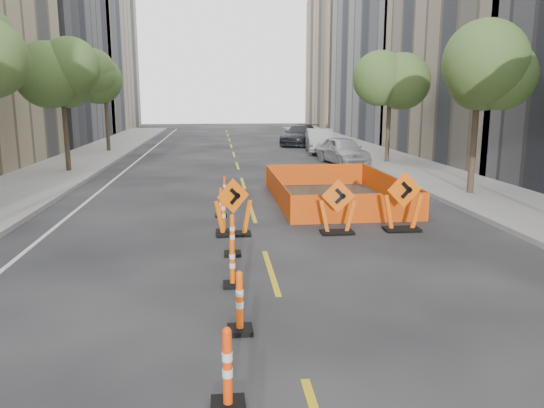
{
  "coord_description": "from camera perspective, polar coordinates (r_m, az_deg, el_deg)",
  "views": [
    {
      "loc": [
        -1.1,
        -6.86,
        3.69
      ],
      "look_at": [
        0.23,
        5.89,
        1.1
      ],
      "focal_mm": 35.0,
      "sensor_mm": 36.0,
      "label": 1
    }
  ],
  "objects": [
    {
      "name": "ground_plane",
      "position": [
        7.87,
        2.93,
        -16.56
      ],
      "size": [
        140.0,
        140.0,
        0.0
      ],
      "primitive_type": "plane",
      "color": "black"
    },
    {
      "name": "parked_car_mid",
      "position": [
        36.15,
        5.18,
        6.78
      ],
      "size": [
        2.18,
        5.0,
        1.6
      ],
      "primitive_type": "imported",
      "rotation": [
        0.0,
        0.0,
        -0.1
      ],
      "color": "#9B9CA1",
      "rests_on": "ground"
    },
    {
      "name": "channelizer_3",
      "position": [
        8.52,
        -3.5,
        -10.48
      ],
      "size": [
        0.4,
        0.4,
        1.03
      ],
      "primitive_type": null,
      "color": "#FD520A",
      "rests_on": "ground"
    },
    {
      "name": "parked_car_near",
      "position": [
        30.19,
        7.61,
        5.76
      ],
      "size": [
        2.56,
        4.74,
        1.53
      ],
      "primitive_type": "imported",
      "rotation": [
        0.0,
        0.0,
        0.17
      ],
      "color": "#ADAEAF",
      "rests_on": "ground"
    },
    {
      "name": "chevron_sign_center",
      "position": [
        14.56,
        7.08,
        -0.28
      ],
      "size": [
        1.08,
        0.72,
        1.52
      ],
      "primitive_type": null,
      "rotation": [
        0.0,
        0.0,
        -0.12
      ],
      "color": "#E75309",
      "rests_on": "ground"
    },
    {
      "name": "tree_r_b",
      "position": [
        21.14,
        21.34,
        12.92
      ],
      "size": [
        2.8,
        2.8,
        5.95
      ],
      "color": "#382B1E",
      "rests_on": "ground"
    },
    {
      "name": "safety_fence",
      "position": [
        19.34,
        6.64,
        1.68
      ],
      "size": [
        4.24,
        7.14,
        0.89
      ],
      "primitive_type": null,
      "rotation": [
        0.0,
        0.0,
        0.01
      ],
      "color": "#FA4A0D",
      "rests_on": "ground"
    },
    {
      "name": "bld_right_e",
      "position": [
        68.06,
        9.83,
        14.88
      ],
      "size": [
        12.0,
        14.0,
        16.0
      ],
      "primitive_type": "cube",
      "color": "tan",
      "rests_on": "ground"
    },
    {
      "name": "bld_left_d",
      "position": [
        48.84,
        -25.77,
        14.2
      ],
      "size": [
        12.0,
        16.0,
        14.0
      ],
      "primitive_type": "cube",
      "color": "#4C4C51",
      "rests_on": "ground"
    },
    {
      "name": "chevron_sign_left",
      "position": [
        14.31,
        -4.2,
        -0.33
      ],
      "size": [
        1.21,
        1.0,
        1.57
      ],
      "primitive_type": null,
      "rotation": [
        0.0,
        0.0,
        0.43
      ],
      "color": "#FF660A",
      "rests_on": "ground"
    },
    {
      "name": "tree_r_c",
      "position": [
        30.4,
        12.59,
        12.72
      ],
      "size": [
        2.8,
        2.8,
        5.95
      ],
      "color": "#382B1E",
      "rests_on": "ground"
    },
    {
      "name": "channelizer_4",
      "position": [
        10.52,
        -4.29,
        -6.38
      ],
      "size": [
        0.38,
        0.38,
        0.96
      ],
      "primitive_type": null,
      "color": "#D65309",
      "rests_on": "ground"
    },
    {
      "name": "chevron_sign_right",
      "position": [
        15.21,
        13.93,
        0.27
      ],
      "size": [
        1.2,
        0.81,
        1.68
      ],
      "primitive_type": null,
      "rotation": [
        0.0,
        0.0,
        0.13
      ],
      "color": "#FF5D0A",
      "rests_on": "ground"
    },
    {
      "name": "parked_car_far",
      "position": [
        41.7,
        3.05,
        7.4
      ],
      "size": [
        4.12,
        5.84,
        1.57
      ],
      "primitive_type": "imported",
      "rotation": [
        0.0,
        0.0,
        -0.4
      ],
      "color": "black",
      "rests_on": "ground"
    },
    {
      "name": "sidewalk_right",
      "position": [
        21.7,
        21.91,
        0.99
      ],
      "size": [
        4.0,
        90.0,
        0.15
      ],
      "primitive_type": "cube",
      "color": "gray",
      "rests_on": "ground"
    },
    {
      "name": "bld_left_e",
      "position": [
        64.76,
        -21.0,
        16.28
      ],
      "size": [
        12.0,
        20.0,
        20.0
      ],
      "primitive_type": "cube",
      "color": "gray",
      "rests_on": "ground"
    },
    {
      "name": "channelizer_8",
      "position": [
        18.74,
        -5.13,
        1.52
      ],
      "size": [
        0.38,
        0.38,
        0.97
      ],
      "primitive_type": null,
      "color": "#EA3D09",
      "rests_on": "ground"
    },
    {
      "name": "tree_l_c",
      "position": [
        27.85,
        -21.66,
        12.35
      ],
      "size": [
        2.8,
        2.8,
        5.95
      ],
      "color": "#382B1E",
      "rests_on": "ground"
    },
    {
      "name": "tree_l_d",
      "position": [
        37.59,
        -17.54,
        12.17
      ],
      "size": [
        2.8,
        2.8,
        5.95
      ],
      "color": "#382B1E",
      "rests_on": "ground"
    },
    {
      "name": "bld_right_d",
      "position": [
        50.82,
        15.78,
        18.14
      ],
      "size": [
        12.0,
        18.0,
        20.0
      ],
      "primitive_type": "cube",
      "color": "gray",
      "rests_on": "ground"
    },
    {
      "name": "channelizer_7",
      "position": [
        16.67,
        -5.52,
        0.18
      ],
      "size": [
        0.36,
        0.36,
        0.92
      ],
      "primitive_type": null,
      "color": "#FF5B0A",
      "rests_on": "ground"
    },
    {
      "name": "bld_right_c",
      "position": [
        35.76,
        25.51,
        15.66
      ],
      "size": [
        12.0,
        16.0,
        14.0
      ],
      "primitive_type": "cube",
      "color": "gray",
      "rests_on": "ground"
    },
    {
      "name": "channelizer_6",
      "position": [
        14.58,
        -5.26,
        -1.07
      ],
      "size": [
        0.43,
        0.43,
        1.1
      ],
      "primitive_type": null,
      "color": "#E96109",
      "rests_on": "ground"
    },
    {
      "name": "channelizer_2",
      "position": [
        6.6,
        -4.81,
        -17.25
      ],
      "size": [
        0.42,
        0.42,
        1.06
      ],
      "primitive_type": null,
      "color": "#F43E0A",
      "rests_on": "ground"
    },
    {
      "name": "channelizer_5",
      "position": [
        12.54,
        -4.29,
        -3.33
      ],
      "size": [
        0.4,
        0.4,
        1.01
      ],
      "primitive_type": null,
      "color": "#FA5A0A",
      "rests_on": "ground"
    }
  ]
}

